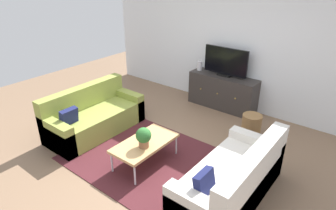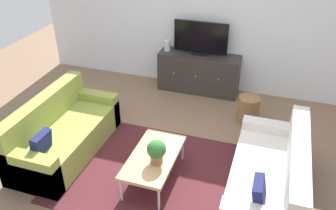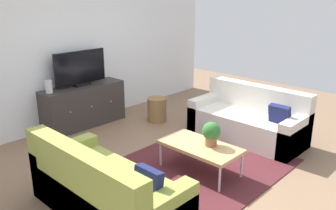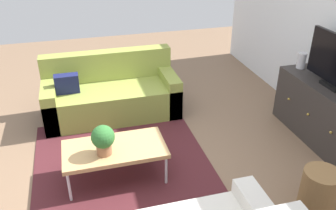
{
  "view_description": "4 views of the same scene",
  "coord_description": "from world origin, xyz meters",
  "px_view_note": "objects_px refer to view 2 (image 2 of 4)",
  "views": [
    {
      "loc": [
        2.6,
        -2.96,
        2.79
      ],
      "look_at": [
        0.0,
        0.32,
        0.79
      ],
      "focal_mm": 31.29,
      "sensor_mm": 36.0,
      "label": 1
    },
    {
      "loc": [
        1.23,
        -3.39,
        3.13
      ],
      "look_at": [
        0.0,
        0.32,
        0.79
      ],
      "focal_mm": 37.35,
      "sensor_mm": 36.0,
      "label": 2
    },
    {
      "loc": [
        -3.24,
        -2.75,
        2.23
      ],
      "look_at": [
        0.0,
        0.32,
        0.79
      ],
      "focal_mm": 37.54,
      "sensor_mm": 36.0,
      "label": 3
    },
    {
      "loc": [
        3.0,
        -0.51,
        2.46
      ],
      "look_at": [
        0.0,
        0.32,
        0.79
      ],
      "focal_mm": 38.1,
      "sensor_mm": 36.0,
      "label": 4
    }
  ],
  "objects_px": {
    "couch_left_side": "(61,135)",
    "glass_vase": "(167,45)",
    "potted_plant": "(156,151)",
    "coffee_table": "(154,157)",
    "couch_right_side": "(273,180)",
    "flat_screen_tv": "(201,38)",
    "tv_console": "(199,73)",
    "wicker_basket": "(248,110)"
  },
  "relations": [
    {
      "from": "couch_left_side",
      "to": "glass_vase",
      "type": "xyz_separation_m",
      "value": [
        0.77,
        2.37,
        0.53
      ]
    },
    {
      "from": "potted_plant",
      "to": "coffee_table",
      "type": "bearing_deg",
      "value": 125.87
    },
    {
      "from": "couch_right_side",
      "to": "flat_screen_tv",
      "type": "xyz_separation_m",
      "value": [
        -1.49,
        2.39,
        0.73
      ]
    },
    {
      "from": "glass_vase",
      "to": "potted_plant",
      "type": "bearing_deg",
      "value": -74.17
    },
    {
      "from": "coffee_table",
      "to": "flat_screen_tv",
      "type": "xyz_separation_m",
      "value": [
        -0.06,
        2.53,
        0.65
      ]
    },
    {
      "from": "coffee_table",
      "to": "tv_console",
      "type": "xyz_separation_m",
      "value": [
        -0.06,
        2.51,
        0.0
      ]
    },
    {
      "from": "couch_right_side",
      "to": "flat_screen_tv",
      "type": "height_order",
      "value": "flat_screen_tv"
    },
    {
      "from": "wicker_basket",
      "to": "tv_console",
      "type": "bearing_deg",
      "value": 142.55
    },
    {
      "from": "couch_left_side",
      "to": "coffee_table",
      "type": "distance_m",
      "value": 1.44
    },
    {
      "from": "potted_plant",
      "to": "glass_vase",
      "type": "distance_m",
      "value": 2.73
    },
    {
      "from": "tv_console",
      "to": "flat_screen_tv",
      "type": "xyz_separation_m",
      "value": [
        0.0,
        0.02,
        0.65
      ]
    },
    {
      "from": "couch_left_side",
      "to": "wicker_basket",
      "type": "height_order",
      "value": "couch_left_side"
    },
    {
      "from": "couch_right_side",
      "to": "tv_console",
      "type": "xyz_separation_m",
      "value": [
        -1.49,
        2.37,
        0.08
      ]
    },
    {
      "from": "potted_plant",
      "to": "tv_console",
      "type": "bearing_deg",
      "value": 92.96
    },
    {
      "from": "coffee_table",
      "to": "couch_right_side",
      "type": "bearing_deg",
      "value": 5.5
    },
    {
      "from": "flat_screen_tv",
      "to": "wicker_basket",
      "type": "xyz_separation_m",
      "value": [
        1.01,
        -0.79,
        -0.79
      ]
    },
    {
      "from": "glass_vase",
      "to": "flat_screen_tv",
      "type": "bearing_deg",
      "value": 1.89
    },
    {
      "from": "couch_right_side",
      "to": "flat_screen_tv",
      "type": "bearing_deg",
      "value": 121.86
    },
    {
      "from": "flat_screen_tv",
      "to": "potted_plant",
      "type": "bearing_deg",
      "value": -87.06
    },
    {
      "from": "couch_left_side",
      "to": "potted_plant",
      "type": "distance_m",
      "value": 1.56
    },
    {
      "from": "couch_right_side",
      "to": "potted_plant",
      "type": "bearing_deg",
      "value": -169.75
    },
    {
      "from": "coffee_table",
      "to": "glass_vase",
      "type": "bearing_deg",
      "value": 104.83
    },
    {
      "from": "potted_plant",
      "to": "glass_vase",
      "type": "xyz_separation_m",
      "value": [
        -0.74,
        2.62,
        0.26
      ]
    },
    {
      "from": "couch_right_side",
      "to": "wicker_basket",
      "type": "distance_m",
      "value": 1.67
    },
    {
      "from": "couch_right_side",
      "to": "potted_plant",
      "type": "distance_m",
      "value": 1.4
    },
    {
      "from": "coffee_table",
      "to": "potted_plant",
      "type": "relative_size",
      "value": 3.32
    },
    {
      "from": "coffee_table",
      "to": "glass_vase",
      "type": "relative_size",
      "value": 5.15
    },
    {
      "from": "couch_left_side",
      "to": "glass_vase",
      "type": "distance_m",
      "value": 2.55
    },
    {
      "from": "couch_right_side",
      "to": "coffee_table",
      "type": "distance_m",
      "value": 1.44
    },
    {
      "from": "tv_console",
      "to": "glass_vase",
      "type": "distance_m",
      "value": 0.76
    },
    {
      "from": "coffee_table",
      "to": "wicker_basket",
      "type": "relative_size",
      "value": 2.4
    },
    {
      "from": "couch_left_side",
      "to": "couch_right_side",
      "type": "distance_m",
      "value": 2.86
    },
    {
      "from": "couch_left_side",
      "to": "couch_right_side",
      "type": "height_order",
      "value": "same"
    },
    {
      "from": "glass_vase",
      "to": "couch_left_side",
      "type": "bearing_deg",
      "value": -107.93
    },
    {
      "from": "coffee_table",
      "to": "tv_console",
      "type": "bearing_deg",
      "value": 91.32
    },
    {
      "from": "couch_left_side",
      "to": "glass_vase",
      "type": "relative_size",
      "value": 8.8
    },
    {
      "from": "couch_left_side",
      "to": "couch_right_side",
      "type": "relative_size",
      "value": 1.0
    },
    {
      "from": "potted_plant",
      "to": "flat_screen_tv",
      "type": "relative_size",
      "value": 0.33
    },
    {
      "from": "potted_plant",
      "to": "wicker_basket",
      "type": "xyz_separation_m",
      "value": [
        0.87,
        1.85,
        -0.34
      ]
    },
    {
      "from": "couch_left_side",
      "to": "tv_console",
      "type": "distance_m",
      "value": 2.75
    },
    {
      "from": "coffee_table",
      "to": "potted_plant",
      "type": "distance_m",
      "value": 0.24
    },
    {
      "from": "couch_right_side",
      "to": "tv_console",
      "type": "relative_size",
      "value": 1.22
    }
  ]
}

